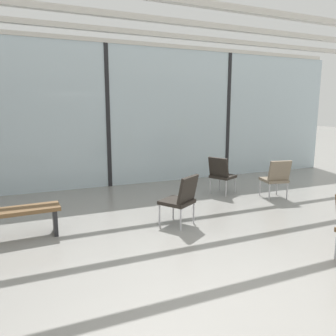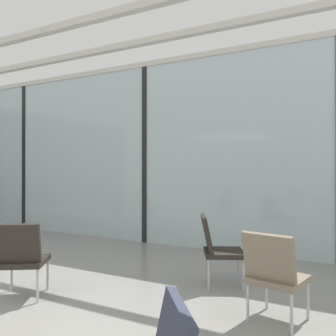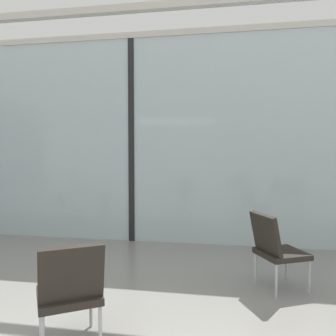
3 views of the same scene
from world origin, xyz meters
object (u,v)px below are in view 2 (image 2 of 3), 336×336
parked_airplane (253,153)px  lounge_chair_2 (21,255)px  lounge_chair_1 (217,245)px  lounge_chair_3 (274,271)px

parked_airplane → lounge_chair_2: size_ratio=15.11×
lounge_chair_1 → lounge_chair_3: bearing=-159.7°
lounge_chair_2 → lounge_chair_1: bearing=-171.4°
lounge_chair_2 → lounge_chair_3: size_ratio=1.00×
parked_airplane → lounge_chair_3: bearing=-73.5°
lounge_chair_1 → lounge_chair_3: (0.88, -0.82, 0.00)m
lounge_chair_1 → lounge_chair_2: size_ratio=1.00×
lounge_chair_2 → lounge_chair_3: bearing=162.3°
lounge_chair_3 → lounge_chair_1: bearing=-31.7°
lounge_chair_1 → lounge_chair_2: 2.31m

